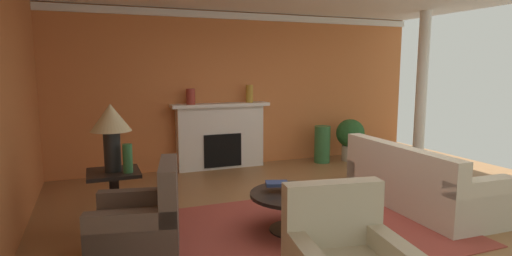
% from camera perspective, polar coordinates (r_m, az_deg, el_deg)
% --- Properties ---
extents(ground_plane, '(8.87, 8.87, 0.00)m').
position_cam_1_polar(ground_plane, '(5.30, 9.70, -12.07)').
color(ground_plane, olive).
extents(wall_fireplace, '(7.43, 0.12, 2.85)m').
position_cam_1_polar(wall_fireplace, '(7.84, -2.20, 5.31)').
color(wall_fireplace, '#CC723D').
rests_on(wall_fireplace, ground_plane).
extents(crown_moulding, '(7.43, 0.08, 0.12)m').
position_cam_1_polar(crown_moulding, '(7.81, -2.05, 15.19)').
color(crown_moulding, white).
extents(area_rug, '(3.71, 2.41, 0.01)m').
position_cam_1_polar(area_rug, '(4.83, 5.27, -13.94)').
color(area_rug, '#993D33').
rests_on(area_rug, ground_plane).
extents(fireplace, '(1.80, 0.35, 1.20)m').
position_cam_1_polar(fireplace, '(7.59, -4.92, -1.33)').
color(fireplace, white).
rests_on(fireplace, ground_plane).
extents(sofa, '(0.97, 2.13, 0.85)m').
position_cam_1_polar(sofa, '(5.90, 21.29, -7.35)').
color(sofa, beige).
rests_on(sofa, ground_plane).
extents(armchair_near_window, '(0.95, 0.95, 0.95)m').
position_cam_1_polar(armchair_near_window, '(4.20, -15.68, -13.30)').
color(armchair_near_window, brown).
rests_on(armchair_near_window, ground_plane).
extents(coffee_table, '(1.00, 1.00, 0.45)m').
position_cam_1_polar(coffee_table, '(4.72, 5.32, -10.23)').
color(coffee_table, black).
rests_on(coffee_table, ground_plane).
extents(side_table, '(0.56, 0.56, 0.70)m').
position_cam_1_polar(side_table, '(4.93, -18.96, -9.05)').
color(side_table, black).
rests_on(side_table, ground_plane).
extents(table_lamp, '(0.44, 0.44, 0.75)m').
position_cam_1_polar(table_lamp, '(4.76, -19.42, 0.49)').
color(table_lamp, black).
rests_on(table_lamp, side_table).
extents(vase_mantel_right, '(0.13, 0.13, 0.32)m').
position_cam_1_polar(vase_mantel_right, '(7.63, -0.91, 4.76)').
color(vase_mantel_right, '#B7892D').
rests_on(vase_mantel_right, fireplace).
extents(vase_mantel_left, '(0.16, 0.16, 0.27)m').
position_cam_1_polar(vase_mantel_left, '(7.31, -9.02, 4.32)').
color(vase_mantel_left, '#9E3328').
rests_on(vase_mantel_left, fireplace).
extents(vase_tall_corner, '(0.31, 0.31, 0.72)m').
position_cam_1_polar(vase_tall_corner, '(8.15, 9.14, -2.23)').
color(vase_tall_corner, '#33703D').
rests_on(vase_tall_corner, ground_plane).
extents(vase_on_side_table, '(0.10, 0.10, 0.32)m').
position_cam_1_polar(vase_on_side_table, '(4.71, -17.32, -4.02)').
color(vase_on_side_table, '#33703D').
rests_on(vase_on_side_table, side_table).
extents(book_red_cover, '(0.24, 0.22, 0.03)m').
position_cam_1_polar(book_red_cover, '(4.78, 7.04, -8.38)').
color(book_red_cover, navy).
rests_on(book_red_cover, coffee_table).
extents(book_art_folio, '(0.23, 0.15, 0.04)m').
position_cam_1_polar(book_art_folio, '(4.77, 5.27, -7.94)').
color(book_art_folio, maroon).
rests_on(book_art_folio, coffee_table).
extents(book_small_novel, '(0.30, 0.25, 0.04)m').
position_cam_1_polar(book_small_novel, '(4.69, 2.92, -7.69)').
color(book_small_novel, navy).
rests_on(book_small_novel, coffee_table).
extents(potted_plant, '(0.56, 0.56, 0.83)m').
position_cam_1_polar(potted_plant, '(8.40, 12.90, -1.11)').
color(potted_plant, '#BCB29E').
rests_on(potted_plant, ground_plane).
extents(column_white, '(0.20, 0.20, 2.85)m').
position_cam_1_polar(column_white, '(8.23, 21.91, 4.86)').
color(column_white, white).
rests_on(column_white, ground_plane).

